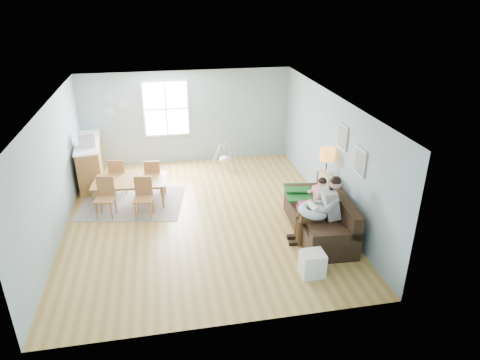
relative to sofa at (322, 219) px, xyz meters
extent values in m
cube|color=olive|center=(-2.45, 1.14, -0.37)|extent=(8.40, 9.40, 0.08)
cube|color=silver|center=(-2.45, 1.14, 2.67)|extent=(8.40, 9.40, 0.60)
cube|color=#7F9DA6|center=(-2.45, 5.80, 1.02)|extent=(8.40, 0.08, 3.90)
cube|color=#7F9DA6|center=(-2.45, -3.52, 1.02)|extent=(8.40, 0.08, 3.90)
cube|color=#7F9DA6|center=(1.71, 1.14, 1.02)|extent=(0.08, 9.40, 3.90)
cube|color=white|center=(-3.05, 4.61, 1.32)|extent=(1.32, 0.06, 1.62)
cube|color=white|center=(-3.05, 4.58, 1.32)|extent=(1.20, 0.02, 1.50)
cube|color=white|center=(-3.05, 4.57, 1.32)|extent=(1.20, 0.03, 0.04)
cube|color=white|center=(-3.05, 4.57, 1.32)|extent=(0.04, 0.03, 1.50)
cube|color=white|center=(0.52, -0.36, 1.42)|extent=(0.04, 0.44, 0.54)
cube|color=#4F5E71|center=(0.49, -0.36, 1.42)|extent=(0.01, 0.36, 0.46)
cube|color=white|center=(0.52, 0.54, 1.62)|extent=(0.04, 0.44, 0.54)
cube|color=#4F5E71|center=(0.49, 0.54, 1.62)|extent=(0.01, 0.36, 0.46)
cylinder|color=#879AA2|center=(-4.55, 4.61, 1.72)|extent=(0.24, 0.02, 0.24)
cylinder|color=#879AA2|center=(-4.20, 4.61, 1.52)|extent=(0.26, 0.02, 0.26)
cylinder|color=#879AA2|center=(-4.60, 4.61, 1.32)|extent=(0.28, 0.02, 0.28)
cube|color=black|center=(-0.07, 0.00, -0.10)|extent=(1.10, 2.34, 0.46)
cube|color=black|center=(0.32, -0.02, 0.37)|extent=(0.34, 2.30, 0.47)
cube|color=black|center=(-0.12, -1.03, 0.22)|extent=(0.99, 0.27, 0.17)
cube|color=black|center=(-0.01, 1.04, 0.22)|extent=(0.99, 0.27, 0.17)
cube|color=#155F22|center=(-0.05, 0.77, 0.26)|extent=(1.17, 1.07, 0.04)
cube|color=#C5B897|center=(0.27, 0.59, 0.50)|extent=(0.17, 0.53, 0.52)
cube|color=gray|center=(0.01, -0.34, 0.56)|extent=(0.42, 0.50, 0.63)
sphere|color=tan|center=(0.07, -0.35, 0.98)|extent=(0.23, 0.23, 0.23)
sphere|color=black|center=(0.07, -0.35, 1.02)|extent=(0.22, 0.22, 0.22)
cylinder|color=#382214|center=(-0.38, -0.41, 0.26)|extent=(0.50, 0.22, 0.17)
cylinder|color=#382214|center=(-0.35, -0.18, 0.26)|extent=(0.50, 0.22, 0.17)
cylinder|color=#382214|center=(-0.61, -0.38, -0.04)|extent=(0.14, 0.14, 0.57)
cylinder|color=#382214|center=(-0.58, -0.15, -0.04)|extent=(0.14, 0.14, 0.57)
cube|color=black|center=(-0.70, -0.37, -0.29)|extent=(0.26, 0.13, 0.08)
cube|color=black|center=(-0.67, -0.14, -0.29)|extent=(0.26, 0.13, 0.08)
torus|color=silver|center=(-0.33, -0.31, 0.39)|extent=(0.69, 0.67, 0.25)
cylinder|color=silver|center=(-0.33, -0.31, 0.48)|extent=(0.17, 0.33, 0.14)
sphere|color=tan|center=(-0.33, -0.13, 0.50)|extent=(0.12, 0.12, 0.12)
cube|color=white|center=(0.00, 0.23, 0.44)|extent=(0.28, 0.31, 0.41)
sphere|color=tan|center=(0.04, 0.23, 0.73)|extent=(0.19, 0.19, 0.19)
sphere|color=black|center=(0.04, 0.23, 0.76)|extent=(0.19, 0.19, 0.19)
cylinder|color=#F13B7F|center=(-0.26, 0.13, 0.26)|extent=(0.35, 0.12, 0.10)
cylinder|color=#F13B7F|center=(-0.27, 0.29, 0.26)|extent=(0.35, 0.12, 0.10)
cylinder|color=#F13B7F|center=(-0.42, 0.12, 0.07)|extent=(0.09, 0.09, 0.34)
cylinder|color=#F13B7F|center=(-0.43, 0.28, 0.07)|extent=(0.09, 0.09, 0.34)
cylinder|color=black|center=(0.35, 0.84, -0.31)|extent=(0.28, 0.28, 0.03)
cylinder|color=black|center=(0.35, 0.84, 0.37)|extent=(0.03, 0.03, 1.40)
cylinder|color=orange|center=(0.35, 0.84, 1.12)|extent=(0.32, 0.32, 0.28)
cube|color=white|center=(-0.69, -1.38, -0.09)|extent=(0.43, 0.38, 0.47)
cube|color=black|center=(-0.88, -1.38, -0.09)|extent=(0.03, 0.32, 0.37)
cube|color=gray|center=(-4.05, 2.13, -0.32)|extent=(2.70, 2.23, 0.01)
imported|color=olive|center=(-4.05, 2.13, -0.03)|extent=(1.80, 1.10, 0.61)
cube|color=#915D32|center=(-4.60, 1.54, 0.12)|extent=(0.49, 0.49, 0.04)
cube|color=#915D32|center=(-4.56, 1.73, 0.37)|extent=(0.40, 0.11, 0.46)
cylinder|color=#915D32|center=(-4.80, 1.40, -0.10)|extent=(0.04, 0.04, 0.45)
cylinder|color=#915D32|center=(-4.46, 1.34, -0.10)|extent=(0.04, 0.04, 0.45)
cylinder|color=#915D32|center=(-4.73, 1.74, -0.10)|extent=(0.04, 0.04, 0.45)
cylinder|color=#915D32|center=(-4.40, 1.67, -0.10)|extent=(0.04, 0.04, 0.45)
cube|color=#915D32|center=(-3.74, 1.39, 0.12)|extent=(0.47, 0.47, 0.04)
cube|color=#915D32|center=(-3.72, 1.58, 0.37)|extent=(0.40, 0.09, 0.46)
cylinder|color=#915D32|center=(-3.93, 1.24, -0.10)|extent=(0.04, 0.04, 0.45)
cylinder|color=#915D32|center=(-3.59, 1.20, -0.10)|extent=(0.04, 0.04, 0.45)
cylinder|color=#915D32|center=(-3.89, 1.58, -0.10)|extent=(0.04, 0.04, 0.45)
cylinder|color=#915D32|center=(-3.55, 1.54, -0.10)|extent=(0.04, 0.04, 0.45)
cube|color=#915D32|center=(-4.36, 2.87, 0.12)|extent=(0.48, 0.48, 0.04)
cube|color=#915D32|center=(-4.39, 2.68, 0.37)|extent=(0.40, 0.10, 0.46)
cylinder|color=#915D32|center=(-4.17, 3.01, -0.10)|extent=(0.04, 0.04, 0.45)
cylinder|color=#915D32|center=(-4.50, 3.06, -0.10)|extent=(0.04, 0.04, 0.45)
cylinder|color=#915D32|center=(-4.22, 2.68, -0.10)|extent=(0.04, 0.04, 0.45)
cylinder|color=#915D32|center=(-4.55, 2.73, -0.10)|extent=(0.04, 0.04, 0.45)
cube|color=#915D32|center=(-3.51, 2.72, 0.11)|extent=(0.45, 0.45, 0.04)
cube|color=#915D32|center=(-3.52, 2.53, 0.35)|extent=(0.39, 0.08, 0.45)
cylinder|color=#915D32|center=(-3.32, 2.87, -0.11)|extent=(0.04, 0.04, 0.44)
cylinder|color=#915D32|center=(-3.65, 2.90, -0.11)|extent=(0.04, 0.04, 0.44)
cylinder|color=#915D32|center=(-3.36, 2.54, -0.11)|extent=(0.04, 0.04, 0.44)
cylinder|color=#915D32|center=(-3.69, 2.57, -0.11)|extent=(0.04, 0.04, 0.44)
cube|color=olive|center=(-5.15, 3.64, 0.23)|extent=(0.75, 2.05, 1.11)
cube|color=white|center=(-5.15, 3.64, 0.79)|extent=(0.80, 2.09, 0.04)
cube|color=#B3B3B8|center=(-5.09, 3.25, 1.00)|extent=(0.44, 0.43, 0.36)
cube|color=black|center=(-5.27, 3.22, 1.00)|extent=(0.08, 0.29, 0.25)
cylinder|color=#B3B3B8|center=(-1.52, 3.73, 0.45)|extent=(0.19, 0.42, 0.04)
ellipsoid|color=beige|center=(-1.52, 3.73, 0.01)|extent=(0.32, 0.32, 0.19)
cylinder|color=#B3B3B8|center=(-1.52, 3.73, 0.23)|extent=(0.01, 0.01, 0.35)
cylinder|color=#B3B3B8|center=(-1.84, 3.59, 0.07)|extent=(0.36, 0.19, 0.77)
cylinder|color=#B3B3B8|center=(-1.38, 3.41, 0.07)|extent=(0.18, 0.36, 0.77)
cylinder|color=#B3B3B8|center=(-1.66, 4.05, 0.07)|extent=(0.18, 0.36, 0.77)
cylinder|color=#B3B3B8|center=(-1.20, 3.87, 0.07)|extent=(0.36, 0.19, 0.77)
camera|label=1|loc=(-3.18, -7.46, 4.54)|focal=32.00mm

